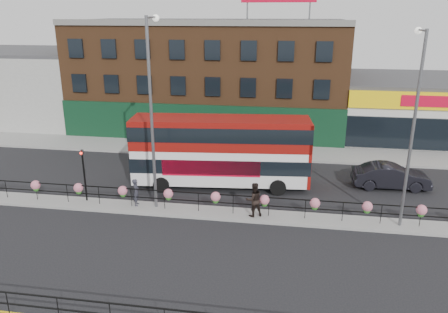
# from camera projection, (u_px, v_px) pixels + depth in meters

# --- Properties ---
(ground) EXTENTS (120.00, 120.00, 0.00)m
(ground) POSITION_uv_depth(u_px,v_px,m) (216.00, 214.00, 24.90)
(ground) COLOR black
(ground) RESTS_ON ground
(north_pavement) EXTENTS (60.00, 4.00, 0.15)m
(north_pavement) POSITION_uv_depth(u_px,v_px,m) (241.00, 150.00, 36.12)
(north_pavement) COLOR gray
(north_pavement) RESTS_ON ground
(median) EXTENTS (60.00, 1.60, 0.15)m
(median) POSITION_uv_depth(u_px,v_px,m) (216.00, 213.00, 24.87)
(median) COLOR gray
(median) RESTS_ON ground
(brick_building) EXTENTS (25.00, 12.21, 10.30)m
(brick_building) POSITION_uv_depth(u_px,v_px,m) (211.00, 75.00, 42.58)
(brick_building) COLOR brown
(brick_building) RESTS_ON ground
(supermarket) EXTENTS (15.00, 12.25, 5.30)m
(supermarket) POSITION_uv_depth(u_px,v_px,m) (424.00, 107.00, 40.32)
(supermarket) COLOR silver
(supermarket) RESTS_ON ground
(warehouse_west) EXTENTS (15.50, 12.00, 7.30)m
(warehouse_west) POSITION_uv_depth(u_px,v_px,m) (23.00, 85.00, 46.12)
(warehouse_west) COLOR #A3A39E
(warehouse_west) RESTS_ON ground
(median_railing) EXTENTS (30.04, 0.56, 1.23)m
(median_railing) POSITION_uv_depth(u_px,v_px,m) (216.00, 198.00, 24.57)
(median_railing) COLOR black
(median_railing) RESTS_ON median
(south_railing) EXTENTS (20.04, 0.05, 1.12)m
(south_railing) POSITION_uv_depth(u_px,v_px,m) (110.00, 310.00, 15.43)
(south_railing) COLOR black
(south_railing) RESTS_ON south_pavement
(double_decker_bus) EXTENTS (11.61, 3.77, 4.61)m
(double_decker_bus) POSITION_uv_depth(u_px,v_px,m) (221.00, 145.00, 28.05)
(double_decker_bus) COLOR silver
(double_decker_bus) RESTS_ON ground
(car) EXTENTS (2.17, 5.03, 1.60)m
(car) POSITION_uv_depth(u_px,v_px,m) (391.00, 176.00, 28.44)
(car) COLOR black
(car) RESTS_ON ground
(pedestrian_a) EXTENTS (0.72, 0.58, 1.63)m
(pedestrian_a) POSITION_uv_depth(u_px,v_px,m) (136.00, 192.00, 25.51)
(pedestrian_a) COLOR #2B2B35
(pedestrian_a) RESTS_ON median
(pedestrian_b) EXTENTS (1.53, 1.49, 1.96)m
(pedestrian_b) POSITION_uv_depth(u_px,v_px,m) (254.00, 200.00, 24.09)
(pedestrian_b) COLOR black
(pedestrian_b) RESTS_ON median
(lamp_column_west) EXTENTS (0.38, 1.88, 10.71)m
(lamp_column_west) POSITION_uv_depth(u_px,v_px,m) (152.00, 98.00, 23.82)
(lamp_column_west) COLOR slate
(lamp_column_west) RESTS_ON median
(lamp_column_east) EXTENTS (0.36, 1.78, 10.13)m
(lamp_column_east) POSITION_uv_depth(u_px,v_px,m) (414.00, 114.00, 21.67)
(lamp_column_east) COLOR slate
(lamp_column_east) RESTS_ON median
(traffic_light_median) EXTENTS (0.15, 0.28, 3.65)m
(traffic_light_median) POSITION_uv_depth(u_px,v_px,m) (83.00, 164.00, 25.69)
(traffic_light_median) COLOR black
(traffic_light_median) RESTS_ON median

